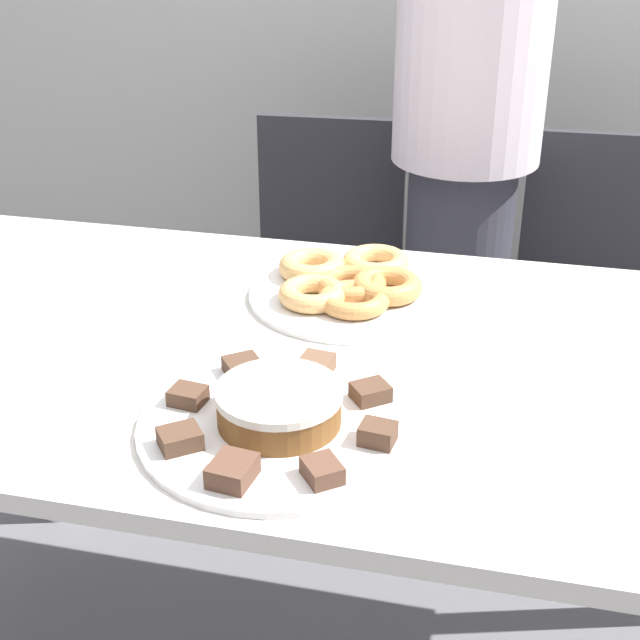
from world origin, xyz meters
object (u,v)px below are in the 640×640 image
object	(u,v)px
plate_donuts	(351,295)
frosted_cake	(279,405)
person_standing	(466,139)
office_chair_right	(592,328)
office_chair_left	(322,301)
plate_cake	(280,425)

from	to	relation	value
plate_donuts	frosted_cake	xyz separation A→B (m)	(-0.01, -0.43, 0.03)
person_standing	office_chair_right	distance (m)	0.60
frosted_cake	office_chair_left	bearing A→B (deg)	100.05
office_chair_right	frosted_cake	world-z (taller)	office_chair_right
office_chair_left	plate_cake	xyz separation A→B (m)	(0.20, -1.13, 0.37)
person_standing	office_chair_right	bearing A→B (deg)	8.08
person_standing	office_chair_left	xyz separation A→B (m)	(-0.35, 0.05, -0.48)
person_standing	frosted_cake	xyz separation A→B (m)	(-0.15, -1.08, -0.08)
person_standing	frosted_cake	bearing A→B (deg)	-98.03
person_standing	plate_donuts	size ratio (longest dim) A/B	4.66
person_standing	plate_cake	world-z (taller)	person_standing
office_chair_left	plate_cake	distance (m)	1.21
office_chair_left	plate_donuts	bearing A→B (deg)	-76.26
office_chair_right	plate_donuts	distance (m)	0.93
office_chair_left	frosted_cake	bearing A→B (deg)	-83.08
plate_donuts	frosted_cake	distance (m)	0.43
person_standing	plate_donuts	bearing A→B (deg)	-101.99
plate_cake	office_chair_right	bearing A→B (deg)	66.12
person_standing	frosted_cake	distance (m)	1.10
office_chair_right	plate_cake	bearing A→B (deg)	-115.25
frosted_cake	office_chair_right	bearing A→B (deg)	66.12
office_chair_left	office_chair_right	size ratio (longest dim) A/B	1.00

